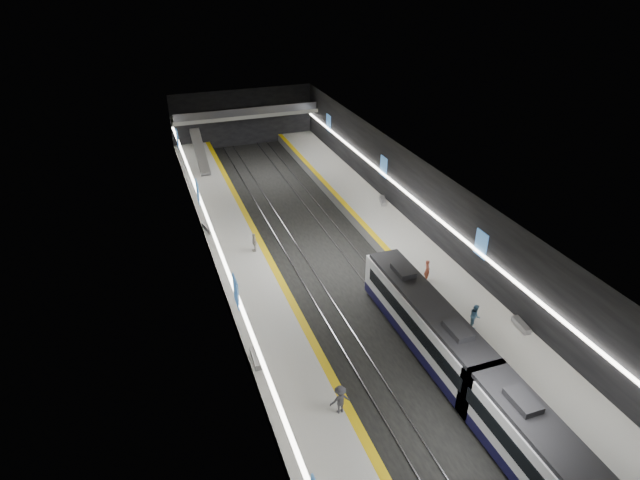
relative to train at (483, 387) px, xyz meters
name	(u,v)px	position (x,y,z in m)	size (l,w,h in m)	color
ground	(329,264)	(-2.50, 19.61, -2.20)	(70.00, 70.00, 0.00)	black
ceiling	(330,183)	(-2.50, 19.61, 5.80)	(20.00, 70.00, 0.04)	beige
wall_left	(215,244)	(-12.50, 19.61, 1.80)	(0.04, 70.00, 8.00)	black
wall_right	(431,209)	(7.50, 19.61, 1.80)	(0.04, 70.00, 8.00)	black
wall_back	(243,118)	(-2.50, 54.61, 1.80)	(20.00, 0.04, 8.00)	black
platform_left	(248,275)	(-10.00, 19.61, -1.70)	(5.00, 70.00, 1.00)	slate
tile_surface_left	(248,270)	(-10.00, 19.61, -1.19)	(5.00, 70.00, 0.02)	#ADADA7
tactile_strip_left	(273,265)	(-7.80, 19.61, -1.18)	(0.60, 70.00, 0.02)	#E0B60B
platform_right	(404,246)	(5.00, 19.61, -1.70)	(5.00, 70.00, 1.00)	slate
tile_surface_right	(404,241)	(5.00, 19.61, -1.19)	(5.00, 70.00, 0.02)	#ADADA7
tactile_strip_right	(383,245)	(2.80, 19.61, -1.18)	(0.60, 70.00, 0.02)	#E0B60B
rails	(329,264)	(-2.50, 19.61, -2.14)	(6.52, 70.00, 0.12)	gray
train	(483,387)	(0.00, 0.00, 0.00)	(2.69, 28.83, 3.60)	#100E36
ad_posters	(326,215)	(-2.50, 20.61, 2.30)	(19.94, 53.50, 2.20)	#396DAB
cove_light_left	(218,246)	(-12.30, 19.61, 1.60)	(0.25, 68.60, 0.12)	white
cove_light_right	(429,211)	(7.30, 19.61, 1.60)	(0.25, 68.60, 0.12)	white
mezzanine_bridge	(246,114)	(-2.50, 52.54, 2.84)	(20.00, 3.00, 1.50)	gray
escalator	(200,152)	(-10.00, 45.61, 0.70)	(1.20, 8.00, 0.60)	#99999E
bench_left_near	(257,358)	(-12.00, 8.17, -0.95)	(0.56, 2.01, 0.49)	#99999E
bench_left_far	(208,228)	(-12.00, 28.00, -0.95)	(0.56, 2.00, 0.49)	#99999E
bench_right_near	(521,325)	(7.00, 5.18, -0.97)	(0.51, 1.84, 0.45)	#99999E
bench_right_far	(383,201)	(6.79, 28.03, -0.96)	(0.54, 1.94, 0.47)	#99999E
passenger_right_a	(427,271)	(3.62, 13.04, -0.25)	(0.69, 0.45, 1.90)	#B85744
passenger_right_b	(475,316)	(3.87, 6.52, -0.28)	(0.89, 0.69, 1.83)	teal
passenger_left_a	(254,242)	(-8.68, 22.58, -0.31)	(1.04, 0.43, 1.77)	beige
passenger_left_b	(340,400)	(-8.37, 2.16, -0.22)	(1.26, 0.73, 1.96)	#3A3A41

